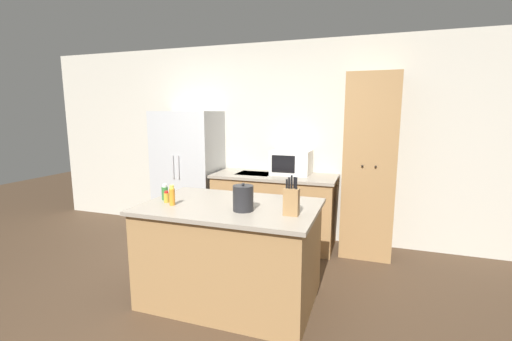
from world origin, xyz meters
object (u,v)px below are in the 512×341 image
object	(u,v)px
knife_block	(291,201)
kettle	(243,198)
refrigerator	(189,173)
spice_bottle_tall_dark	(172,196)
spice_bottle_short_red	(165,192)
spice_bottle_amber_oil	(167,197)
pantry_cabinet	(369,166)
microwave	(291,162)

from	to	relation	value
knife_block	kettle	distance (m)	0.40
knife_block	kettle	world-z (taller)	knife_block
refrigerator	knife_block	xyz separation A→B (m)	(1.83, -1.59, 0.15)
knife_block	spice_bottle_tall_dark	size ratio (longest dim) A/B	1.80
spice_bottle_short_red	kettle	size ratio (longest dim) A/B	0.62
knife_block	spice_bottle_tall_dark	distance (m)	1.05
spice_bottle_amber_oil	kettle	world-z (taller)	kettle
spice_bottle_short_red	spice_bottle_amber_oil	xyz separation A→B (m)	(0.07, -0.08, -0.02)
pantry_cabinet	spice_bottle_amber_oil	xyz separation A→B (m)	(-1.70, -1.63, -0.13)
spice_bottle_short_red	kettle	world-z (taller)	kettle
spice_bottle_short_red	spice_bottle_amber_oil	bearing A→B (deg)	-48.95
refrigerator	kettle	bearing A→B (deg)	-48.17
microwave	pantry_cabinet	bearing A→B (deg)	-3.57
refrigerator	spice_bottle_short_red	world-z (taller)	refrigerator
spice_bottle_tall_dark	spice_bottle_amber_oil	xyz separation A→B (m)	(-0.10, 0.06, -0.03)
refrigerator	spice_bottle_short_red	size ratio (longest dim) A/B	11.68
spice_bottle_tall_dark	spice_bottle_amber_oil	size ratio (longest dim) A/B	1.70
knife_block	spice_bottle_short_red	distance (m)	1.23
spice_bottle_short_red	kettle	bearing A→B (deg)	-7.10
pantry_cabinet	spice_bottle_short_red	bearing A→B (deg)	-139.01
spice_bottle_tall_dark	spice_bottle_amber_oil	world-z (taller)	spice_bottle_tall_dark
knife_block	pantry_cabinet	bearing A→B (deg)	71.41
pantry_cabinet	spice_bottle_amber_oil	world-z (taller)	pantry_cabinet
refrigerator	microwave	distance (m)	1.45
refrigerator	spice_bottle_tall_dark	xyz separation A→B (m)	(0.78, -1.64, 0.12)
spice_bottle_short_red	spice_bottle_amber_oil	world-z (taller)	spice_bottle_short_red
refrigerator	spice_bottle_short_red	distance (m)	1.62
microwave	spice_bottle_tall_dark	xyz separation A→B (m)	(-0.65, -1.75, -0.09)
refrigerator	microwave	xyz separation A→B (m)	(1.43, 0.11, 0.21)
refrigerator	spice_bottle_amber_oil	world-z (taller)	refrigerator
refrigerator	kettle	world-z (taller)	refrigerator
refrigerator	spice_bottle_amber_oil	bearing A→B (deg)	-66.61
refrigerator	spice_bottle_amber_oil	size ratio (longest dim) A/B	16.27
spice_bottle_tall_dark	microwave	bearing A→B (deg)	69.55
spice_bottle_short_red	spice_bottle_amber_oil	size ratio (longest dim) A/B	1.39
pantry_cabinet	knife_block	distance (m)	1.73
microwave	spice_bottle_tall_dark	world-z (taller)	microwave
pantry_cabinet	spice_bottle_amber_oil	bearing A→B (deg)	-136.35
knife_block	spice_bottle_amber_oil	bearing A→B (deg)	179.14
microwave	kettle	xyz separation A→B (m)	(-0.00, -1.70, -0.07)
spice_bottle_tall_dark	kettle	size ratio (longest dim) A/B	0.76
refrigerator	spice_bottle_amber_oil	xyz separation A→B (m)	(0.68, -1.58, 0.08)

